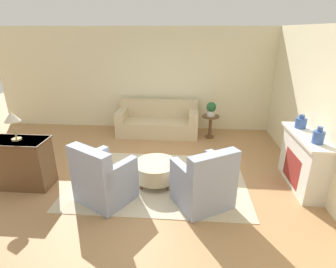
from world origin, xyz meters
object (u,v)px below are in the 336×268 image
armchair_left (103,180)px  ottoman_table (156,170)px  armchair_right (204,184)px  vase_mantel_near (301,123)px  side_table (210,123)px  potted_plant_on_side_table (211,109)px  vase_mantel_far (318,137)px  couch (158,122)px  table_lamp (12,118)px  dresser (22,162)px

armchair_left → ottoman_table: (0.81, 0.61, -0.12)m
armchair_right → vase_mantel_near: vase_mantel_near is taller
side_table → potted_plant_on_side_table: bearing=90.0°
armchair_left → vase_mantel_far: bearing=6.4°
couch → armchair_left: size_ratio=1.99×
couch → vase_mantel_near: size_ratio=8.55×
couch → armchair_left: 3.19m
vase_mantel_far → potted_plant_on_side_table: size_ratio=0.75×
armchair_left → table_lamp: table_lamp is taller
table_lamp → potted_plant_on_side_table: bearing=36.5°
armchair_left → ottoman_table: 1.02m
vase_mantel_near → armchair_right: bearing=-148.5°
side_table → vase_mantel_near: size_ratio=2.39×
couch → ottoman_table: (0.26, -2.53, -0.05)m
couch → vase_mantel_far: bearing=-43.6°
armchair_right → dresser: size_ratio=1.07×
armchair_left → side_table: 3.57m
potted_plant_on_side_table → armchair_right: bearing=-95.8°
couch → ottoman_table: couch is taller
dresser → table_lamp: bearing=0.0°
armchair_left → potted_plant_on_side_table: (1.97, 2.97, 0.40)m
dresser → vase_mantel_far: 5.08m
armchair_left → vase_mantel_near: size_ratio=4.29×
side_table → vase_mantel_far: 3.07m
couch → potted_plant_on_side_table: 1.50m
armchair_left → armchair_right: same height
ottoman_table → vase_mantel_near: (2.64, 0.49, 0.83)m
couch → side_table: couch is taller
couch → armchair_left: bearing=-100.0°
armchair_right → vase_mantel_far: (1.78, 0.38, 0.73)m
vase_mantel_far → potted_plant_on_side_table: (-1.48, 2.59, -0.33)m
vase_mantel_far → table_lamp: bearing=-179.5°
side_table → vase_mantel_far: (1.48, -2.59, 0.72)m
dresser → vase_mantel_far: (5.04, 0.04, 0.65)m
ottoman_table → vase_mantel_far: vase_mantel_far is taller
ottoman_table → armchair_left: bearing=-143.2°
couch → armchair_right: size_ratio=1.99×
armchair_left → side_table: size_ratio=1.79×
couch → vase_mantel_near: bearing=-35.3°
armchair_left → ottoman_table: size_ratio=1.35×
armchair_left → side_table: armchair_left is taller
potted_plant_on_side_table → couch: bearing=173.4°
dresser → armchair_left: bearing=-12.2°
couch → dresser: size_ratio=2.13×
couch → potted_plant_on_side_table: bearing=-6.6°
couch → dresser: dresser is taller
vase_mantel_near → potted_plant_on_side_table: 2.41m
ottoman_table → potted_plant_on_side_table: size_ratio=2.19×
side_table → dresser: (-3.56, -2.63, 0.07)m
couch → armchair_right: armchair_right is taller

